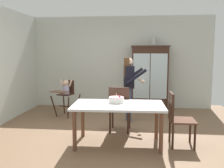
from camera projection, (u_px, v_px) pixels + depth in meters
ground_plane at (112, 135)px, 4.96m from camera, size 6.24×6.24×0.00m
wall_back at (121, 62)px, 7.38m from camera, size 5.32×0.06×2.70m
china_cabinet at (150, 78)px, 7.09m from camera, size 1.07×0.48×1.84m
ceramic_vase at (154, 41)px, 6.95m from camera, size 0.13×0.13×0.27m
high_chair_with_toddler at (66, 91)px, 6.40m from camera, size 0.72×0.80×0.95m
adult_person at (129, 81)px, 5.86m from camera, size 0.57×0.56×1.53m
dining_table at (118, 109)px, 4.42m from camera, size 1.65×0.95×0.74m
birthday_cake at (116, 100)px, 4.53m from camera, size 0.28×0.28×0.19m
dining_chair_far_side at (120, 106)px, 5.09m from camera, size 0.46×0.46×0.96m
dining_chair_right_end at (177, 115)px, 4.36m from camera, size 0.44×0.44×0.96m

